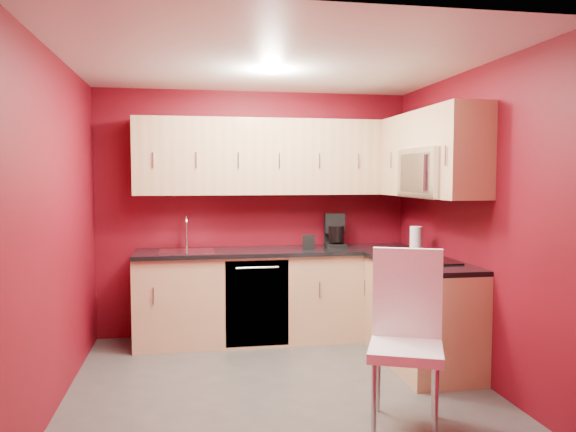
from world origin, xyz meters
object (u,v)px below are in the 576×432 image
object	(u,v)px
napkin_holder	(309,242)
paper_towel	(416,240)
coffee_maker	(336,230)
sink	(187,247)
microwave	(436,173)
dining_chair	(406,340)

from	to	relation	value
napkin_holder	paper_towel	distance (m)	1.07
coffee_maker	paper_towel	size ratio (longest dim) A/B	1.32
sink	coffee_maker	bearing A→B (deg)	2.55
sink	coffee_maker	distance (m)	1.51
microwave	coffee_maker	size ratio (longest dim) A/B	2.24
microwave	paper_towel	bearing A→B (deg)	89.70
sink	napkin_holder	size ratio (longest dim) A/B	3.92
microwave	dining_chair	world-z (taller)	microwave
napkin_holder	dining_chair	bearing A→B (deg)	-84.75
sink	dining_chair	xyz separation A→B (m)	(1.40, -2.11, -0.37)
coffee_maker	sink	bearing A→B (deg)	-171.93
coffee_maker	napkin_holder	xyz separation A→B (m)	(-0.30, -0.08, -0.10)
microwave	coffee_maker	world-z (taller)	microwave
sink	napkin_holder	world-z (taller)	sink
coffee_maker	dining_chair	bearing A→B (deg)	-87.20
sink	napkin_holder	xyz separation A→B (m)	(1.21, -0.01, 0.03)
microwave	sink	world-z (taller)	microwave
paper_towel	dining_chair	size ratio (longest dim) A/B	0.23
dining_chair	sink	bearing A→B (deg)	146.61
napkin_holder	dining_chair	size ratio (longest dim) A/B	0.12
sink	coffee_maker	size ratio (longest dim) A/B	1.53
paper_towel	dining_chair	bearing A→B (deg)	-114.72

